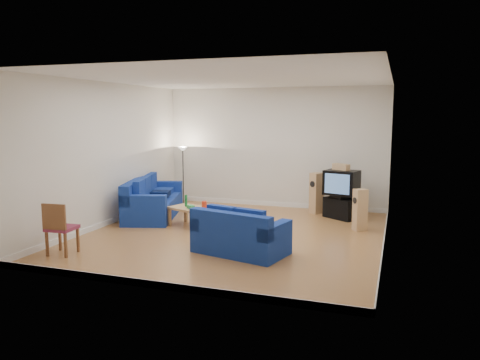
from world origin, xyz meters
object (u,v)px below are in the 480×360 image
(television, at_px, (342,182))
(coffee_table, at_px, (195,210))
(sofa_three_seat, at_px, (151,203))
(sofa_loveseat, at_px, (239,237))
(tv_stand, at_px, (341,208))

(television, bearing_deg, coffee_table, -131.39)
(sofa_three_seat, distance_m, coffee_table, 1.65)
(sofa_loveseat, distance_m, tv_stand, 3.80)
(sofa_loveseat, xyz_separation_m, coffee_table, (-1.56, 1.55, 0.08))
(coffee_table, bearing_deg, tv_stand, 33.81)
(sofa_loveseat, distance_m, television, 3.80)
(sofa_three_seat, distance_m, television, 4.64)
(sofa_loveseat, bearing_deg, sofa_three_seat, 157.25)
(television, bearing_deg, sofa_loveseat, -96.39)
(coffee_table, bearing_deg, sofa_loveseat, -44.82)
(sofa_three_seat, bearing_deg, tv_stand, 89.32)
(sofa_loveseat, height_order, tv_stand, sofa_loveseat)
(sofa_three_seat, relative_size, tv_stand, 3.22)
(sofa_three_seat, bearing_deg, coffee_table, 48.05)
(sofa_three_seat, height_order, tv_stand, sofa_three_seat)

